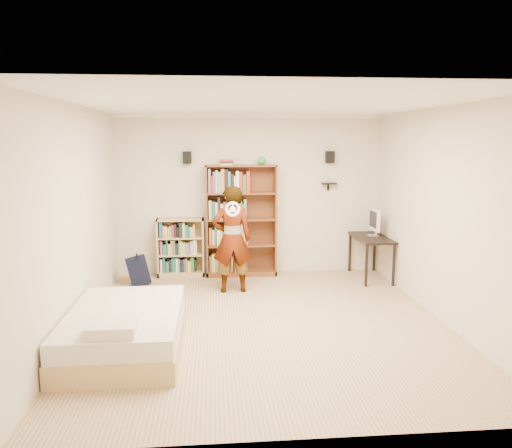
{
  "coord_description": "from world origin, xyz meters",
  "views": [
    {
      "loc": [
        -0.64,
        -5.97,
        2.27
      ],
      "look_at": [
        -0.07,
        0.6,
        1.17
      ],
      "focal_mm": 35.0,
      "sensor_mm": 36.0,
      "label": 1
    }
  ],
  "objects": [
    {
      "name": "wall_shelf",
      "position": [
        1.35,
        2.41,
        1.55
      ],
      "size": [
        0.25,
        0.16,
        0.02
      ],
      "primitive_type": "cube",
      "color": "black",
      "rests_on": "room_shell"
    },
    {
      "name": "computer_desk",
      "position": [
        1.97,
        1.93,
        0.35
      ],
      "size": [
        0.52,
        1.03,
        0.7
      ],
      "primitive_type": null,
      "color": "black",
      "rests_on": "ground"
    },
    {
      "name": "person",
      "position": [
        -0.36,
        1.38,
        0.81
      ],
      "size": [
        0.61,
        0.41,
        1.62
      ],
      "primitive_type": "imported",
      "rotation": [
        0.0,
        0.0,
        3.18
      ],
      "color": "black",
      "rests_on": "ground"
    },
    {
      "name": "wii_wheel",
      "position": [
        -0.36,
        1.08,
        1.31
      ],
      "size": [
        0.22,
        0.08,
        0.22
      ],
      "primitive_type": "torus",
      "rotation": [
        1.36,
        0.0,
        0.0
      ],
      "color": "white",
      "rests_on": "person"
    },
    {
      "name": "speaker_right",
      "position": [
        1.35,
        2.4,
        2.0
      ],
      "size": [
        0.14,
        0.12,
        0.2
      ],
      "primitive_type": "cube",
      "color": "black",
      "rests_on": "room_shell"
    },
    {
      "name": "room_shell",
      "position": [
        0.0,
        0.0,
        1.76
      ],
      "size": [
        4.52,
        5.02,
        2.71
      ],
      "color": "beige",
      "rests_on": "ground"
    },
    {
      "name": "speaker_left",
      "position": [
        -1.05,
        2.4,
        2.0
      ],
      "size": [
        0.14,
        0.12,
        0.2
      ],
      "primitive_type": "cube",
      "color": "black",
      "rests_on": "room_shell"
    },
    {
      "name": "navy_bag",
      "position": [
        -1.84,
        1.88,
        0.24
      ],
      "size": [
        0.39,
        0.3,
        0.47
      ],
      "primitive_type": null,
      "rotation": [
        0.0,
        0.0,
        0.23
      ],
      "color": "black",
      "rests_on": "ground"
    },
    {
      "name": "imac",
      "position": [
        2.02,
        2.01,
        0.93
      ],
      "size": [
        0.15,
        0.46,
        0.45
      ],
      "primitive_type": null,
      "rotation": [
        0.0,
        0.0,
        0.13
      ],
      "color": "white",
      "rests_on": "computer_desk"
    },
    {
      "name": "low_bookshelf",
      "position": [
        -1.19,
        2.35,
        0.49
      ],
      "size": [
        0.78,
        0.29,
        0.98
      ],
      "primitive_type": null,
      "color": "tan",
      "rests_on": "ground"
    },
    {
      "name": "daybed",
      "position": [
        -1.62,
        -0.64,
        0.28
      ],
      "size": [
        1.22,
        1.87,
        0.55
      ],
      "primitive_type": null,
      "color": "beige",
      "rests_on": "ground"
    },
    {
      "name": "crown_molding",
      "position": [
        0.0,
        0.0,
        2.67
      ],
      "size": [
        4.5,
        5.0,
        0.06
      ],
      "color": "white",
      "rests_on": "room_shell"
    },
    {
      "name": "ground",
      "position": [
        0.0,
        0.0,
        0.0
      ],
      "size": [
        4.5,
        5.0,
        0.01
      ],
      "primitive_type": "cube",
      "color": "tan",
      "rests_on": "ground"
    },
    {
      "name": "tall_bookshelf",
      "position": [
        -0.17,
        2.33,
        0.94
      ],
      "size": [
        1.18,
        0.35,
        1.88
      ],
      "primitive_type": null,
      "color": "brown",
      "rests_on": "ground"
    }
  ]
}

